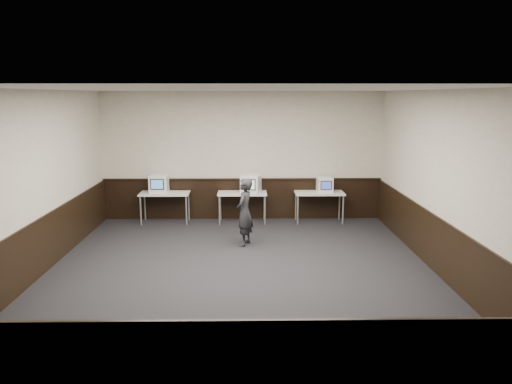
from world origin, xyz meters
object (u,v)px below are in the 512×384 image
at_px(emac_right, 325,185).
at_px(person, 244,212).
at_px(desk_right, 319,195).
at_px(desk_left, 165,195).
at_px(emac_left, 159,184).
at_px(desk_center, 242,195).
at_px(emac_center, 251,184).

height_order(emac_right, person, person).
bearing_deg(desk_right, desk_left, 180.00).
height_order(desk_right, person, person).
bearing_deg(emac_left, desk_left, -15.12).
height_order(desk_center, emac_right, emac_right).
bearing_deg(desk_right, person, -133.68).
xyz_separation_m(desk_right, person, (-1.83, -1.92, 0.03)).
height_order(desk_left, person, person).
height_order(desk_center, emac_left, emac_left).
relative_size(emac_center, emac_right, 1.35).
height_order(desk_center, desk_right, same).
height_order(desk_right, emac_left, emac_left).
xyz_separation_m(desk_center, emac_right, (2.03, 0.01, 0.26)).
distance_m(desk_center, desk_right, 1.90).
bearing_deg(emac_left, person, -42.23).
xyz_separation_m(desk_center, emac_left, (-2.04, 0.04, 0.29)).
distance_m(desk_right, person, 2.65).
bearing_deg(emac_left, emac_right, 0.26).
distance_m(desk_right, emac_left, 3.95).
relative_size(desk_left, emac_left, 2.52).
relative_size(desk_right, person, 0.85).
distance_m(desk_right, emac_center, 1.71).
bearing_deg(desk_center, desk_right, 0.00).
relative_size(desk_center, emac_center, 2.16).
bearing_deg(person, desk_center, -159.30).
bearing_deg(emac_right, person, -137.51).
bearing_deg(desk_center, emac_center, -10.15).
distance_m(desk_center, emac_left, 2.06).
bearing_deg(desk_center, emac_right, 0.25).
bearing_deg(emac_center, desk_left, -167.73).
relative_size(desk_center, emac_left, 2.52).
bearing_deg(desk_right, emac_left, 179.43).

